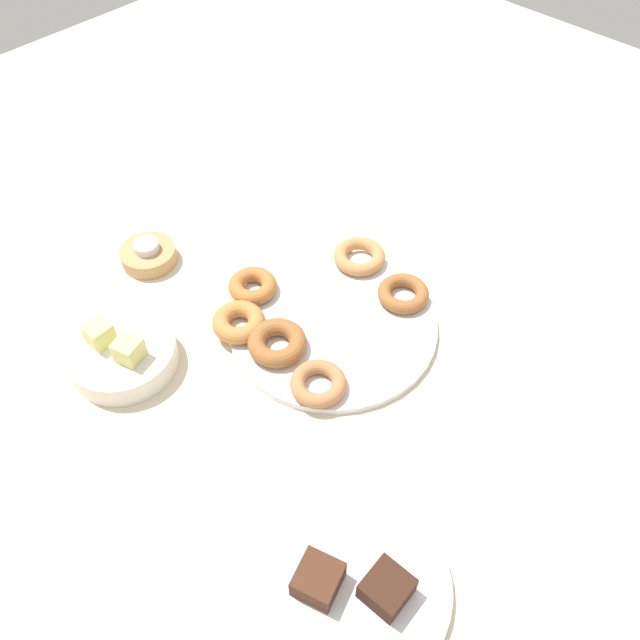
{
  "coord_description": "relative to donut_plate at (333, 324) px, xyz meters",
  "views": [
    {
      "loc": [
        -0.46,
        0.51,
        0.82
      ],
      "look_at": [
        0.0,
        0.03,
        0.04
      ],
      "focal_mm": 37.12,
      "sensor_mm": 36.0,
      "label": 1
    }
  ],
  "objects": [
    {
      "name": "donut_4",
      "position": [
        0.06,
        -0.13,
        0.02
      ],
      "size": [
        0.13,
        0.13,
        0.02
      ],
      "primitive_type": "torus",
      "rotation": [
        0.0,
        0.0,
        3.96
      ],
      "color": "#C6844C",
      "rests_on": "donut_plate"
    },
    {
      "name": "donut_plate",
      "position": [
        0.0,
        0.0,
        0.0
      ],
      "size": [
        0.34,
        0.34,
        0.01
      ],
      "primitive_type": "cylinder",
      "color": "silver",
      "rests_on": "ground_plane"
    },
    {
      "name": "donut_5",
      "position": [
        -0.07,
        0.11,
        0.02
      ],
      "size": [
        0.12,
        0.12,
        0.02
      ],
      "primitive_type": "torus",
      "rotation": [
        0.0,
        0.0,
        2.12
      ],
      "color": "#B27547",
      "rests_on": "donut_plate"
    },
    {
      "name": "ground_plane",
      "position": [
        0.0,
        0.0,
        -0.01
      ],
      "size": [
        2.4,
        2.4,
        0.0
      ],
      "primitive_type": "plane",
      "color": "beige"
    },
    {
      "name": "donut_1",
      "position": [
        0.1,
        0.11,
        0.02
      ],
      "size": [
        0.11,
        0.11,
        0.03
      ],
      "primitive_type": "torus",
      "rotation": [
        0.0,
        0.0,
        0.3
      ],
      "color": "#BC7A3D",
      "rests_on": "donut_plate"
    },
    {
      "name": "candle_holder",
      "position": [
        0.34,
        0.11,
        0.01
      ],
      "size": [
        0.1,
        0.1,
        0.03
      ],
      "primitive_type": "cylinder",
      "color": "tan",
      "rests_on": "ground_plane"
    },
    {
      "name": "donut_0",
      "position": [
        -0.05,
        -0.12,
        0.02
      ],
      "size": [
        0.11,
        0.11,
        0.02
      ],
      "primitive_type": "torus",
      "rotation": [
        0.0,
        0.0,
        4.21
      ],
      "color": "#995B2D",
      "rests_on": "donut_plate"
    },
    {
      "name": "brownie_far",
      "position": [
        -0.27,
        0.32,
        0.03
      ],
      "size": [
        0.06,
        0.07,
        0.03
      ],
      "primitive_type": "cube",
      "rotation": [
        0.0,
        0.0,
        0.31
      ],
      "color": "#472819",
      "rests_on": "cake_plate"
    },
    {
      "name": "fruit_bowl",
      "position": [
        0.18,
        0.27,
        0.01
      ],
      "size": [
        0.16,
        0.16,
        0.04
      ],
      "primitive_type": "cylinder",
      "color": "silver",
      "rests_on": "ground_plane"
    },
    {
      "name": "cake_plate",
      "position": [
        -0.3,
        0.29,
        0.0
      ],
      "size": [
        0.24,
        0.24,
        0.01
      ],
      "primitive_type": "cylinder",
      "color": "silver",
      "rests_on": "ground_plane"
    },
    {
      "name": "melon_chunk_left",
      "position": [
        0.15,
        0.27,
        0.05
      ],
      "size": [
        0.04,
        0.04,
        0.04
      ],
      "primitive_type": "cube",
      "rotation": [
        0.0,
        0.0,
        0.3
      ],
      "color": "#DBD67A",
      "rests_on": "fruit_bowl"
    },
    {
      "name": "tealight",
      "position": [
        0.34,
        0.11,
        0.03
      ],
      "size": [
        0.04,
        0.04,
        0.01
      ],
      "primitive_type": "cylinder",
      "color": "silver",
      "rests_on": "candle_holder"
    },
    {
      "name": "donut_2",
      "position": [
        0.14,
        0.04,
        0.02
      ],
      "size": [
        0.09,
        0.09,
        0.03
      ],
      "primitive_type": "torus",
      "rotation": [
        0.0,
        0.0,
        4.84
      ],
      "color": "#AD6B33",
      "rests_on": "donut_plate"
    },
    {
      "name": "brownie_near",
      "position": [
        -0.33,
        0.27,
        0.03
      ],
      "size": [
        0.05,
        0.06,
        0.03
      ],
      "primitive_type": "cube",
      "rotation": [
        0.0,
        0.0,
        0.05
      ],
      "color": "#381E14",
      "rests_on": "cake_plate"
    },
    {
      "name": "donut_3",
      "position": [
        0.03,
        0.1,
        0.02
      ],
      "size": [
        0.12,
        0.12,
        0.03
      ],
      "primitive_type": "torus",
      "rotation": [
        0.0,
        0.0,
        5.07
      ],
      "color": "#995B2D",
      "rests_on": "donut_plate"
    },
    {
      "name": "melon_chunk_right",
      "position": [
        0.21,
        0.29,
        0.05
      ],
      "size": [
        0.04,
        0.04,
        0.04
      ],
      "primitive_type": "cube",
      "rotation": [
        0.0,
        0.0,
        0.01
      ],
      "color": "#DBD67A",
      "rests_on": "fruit_bowl"
    }
  ]
}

